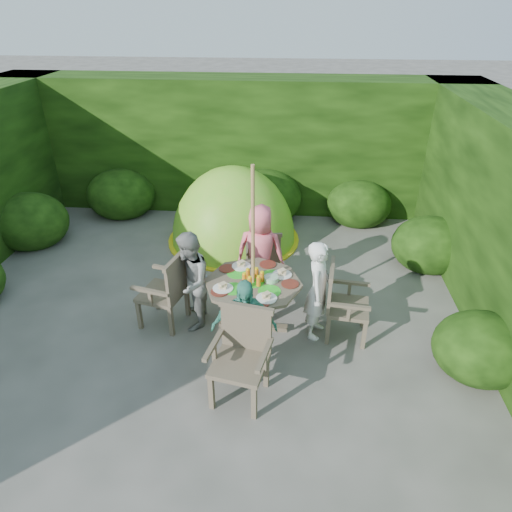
# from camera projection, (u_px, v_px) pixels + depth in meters

# --- Properties ---
(ground) EXTENTS (60.00, 60.00, 0.00)m
(ground) POSITION_uv_depth(u_px,v_px,m) (200.00, 322.00, 6.05)
(ground) COLOR #4E4C46
(ground) RESTS_ON ground
(hedge_enclosure) EXTENTS (9.00, 9.00, 2.50)m
(hedge_enclosure) POSITION_uv_depth(u_px,v_px,m) (213.00, 196.00, 6.59)
(hedge_enclosure) COLOR black
(hedge_enclosure) RESTS_ON ground
(patio_table) EXTENTS (1.26, 1.26, 0.85)m
(patio_table) POSITION_uv_depth(u_px,v_px,m) (254.00, 289.00, 5.65)
(patio_table) COLOR #483E2F
(patio_table) RESTS_ON ground
(parasol_pole) EXTENTS (0.05, 0.05, 2.20)m
(parasol_pole) POSITION_uv_depth(u_px,v_px,m) (253.00, 254.00, 5.40)
(parasol_pole) COLOR olive
(parasol_pole) RESTS_ON ground
(garden_chair_right) EXTENTS (0.56, 0.62, 0.94)m
(garden_chair_right) POSITION_uv_depth(u_px,v_px,m) (342.00, 302.00, 5.59)
(garden_chair_right) COLOR #483E2F
(garden_chair_right) RESTS_ON ground
(garden_chair_left) EXTENTS (0.65, 0.70, 0.98)m
(garden_chair_left) POSITION_uv_depth(u_px,v_px,m) (168.00, 289.00, 5.78)
(garden_chair_left) COLOR #483E2F
(garden_chair_left) RESTS_ON ground
(garden_chair_back) EXTENTS (0.57, 0.53, 0.85)m
(garden_chair_back) POSITION_uv_depth(u_px,v_px,m) (263.00, 256.00, 6.68)
(garden_chair_back) COLOR #483E2F
(garden_chair_back) RESTS_ON ground
(garden_chair_front) EXTENTS (0.69, 0.64, 0.99)m
(garden_chair_front) POSITION_uv_depth(u_px,v_px,m) (242.00, 353.00, 4.74)
(garden_chair_front) COLOR #483E2F
(garden_chair_front) RESTS_ON ground
(child_right) EXTENTS (0.41, 0.53, 1.30)m
(child_right) POSITION_uv_depth(u_px,v_px,m) (318.00, 290.00, 5.54)
(child_right) COLOR white
(child_right) RESTS_ON ground
(child_left) EXTENTS (0.57, 0.69, 1.31)m
(child_left) POSITION_uv_depth(u_px,v_px,m) (190.00, 281.00, 5.70)
(child_left) COLOR gray
(child_left) RESTS_ON ground
(child_back) EXTENTS (0.70, 0.48, 1.37)m
(child_back) POSITION_uv_depth(u_px,v_px,m) (260.00, 252.00, 6.30)
(child_back) COLOR #FA6779
(child_back) RESTS_ON ground
(child_front) EXTENTS (0.75, 0.38, 1.24)m
(child_front) POSITION_uv_depth(u_px,v_px,m) (244.00, 329.00, 4.95)
(child_front) COLOR teal
(child_front) RESTS_ON ground
(dome_tent) EXTENTS (2.42, 2.42, 2.63)m
(dome_tent) POSITION_uv_depth(u_px,v_px,m) (234.00, 239.00, 8.11)
(dome_tent) COLOR #6CC826
(dome_tent) RESTS_ON ground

